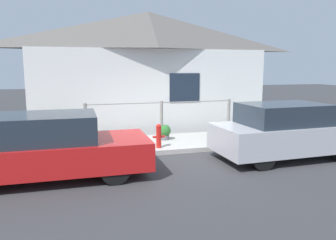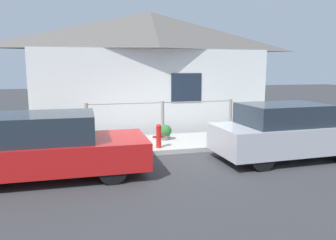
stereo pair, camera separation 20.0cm
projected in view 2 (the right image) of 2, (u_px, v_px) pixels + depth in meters
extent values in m
plane|color=#38383A|center=(179.00, 154.00, 8.92)|extent=(60.00, 60.00, 0.00)
cube|color=#B2AFA8|center=(170.00, 143.00, 9.90)|extent=(24.00, 2.08, 0.13)
cube|color=white|center=(157.00, 92.00, 11.29)|extent=(8.29, 0.12, 2.96)
cube|color=#1E2838|center=(186.00, 88.00, 11.46)|extent=(1.10, 0.04, 1.00)
pyramid|color=#605B56|center=(150.00, 31.00, 11.94)|extent=(8.69, 2.20, 1.36)
cylinder|color=gray|center=(87.00, 121.00, 10.05)|extent=(0.10, 0.10, 1.13)
cylinder|color=gray|center=(163.00, 118.00, 10.65)|extent=(0.10, 0.10, 1.13)
cylinder|color=gray|center=(230.00, 116.00, 11.25)|extent=(0.10, 0.10, 1.13)
cylinder|color=gray|center=(163.00, 103.00, 10.57)|extent=(4.80, 0.03, 0.03)
cube|color=red|center=(47.00, 154.00, 6.95)|extent=(4.25, 1.73, 0.59)
cube|color=#232D38|center=(37.00, 128.00, 6.81)|extent=(2.34, 1.52, 0.57)
cylinder|color=black|center=(108.00, 152.00, 8.00)|extent=(0.59, 0.20, 0.59)
cylinder|color=black|center=(113.00, 170.00, 6.60)|extent=(0.59, 0.20, 0.59)
cube|color=#B7B7BC|center=(287.00, 137.00, 8.39)|extent=(3.80, 1.76, 0.68)
cube|color=#232D38|center=(283.00, 114.00, 8.25)|extent=(2.10, 1.51, 0.53)
cylinder|color=black|center=(306.00, 139.00, 9.42)|extent=(0.61, 0.22, 0.60)
cylinder|color=black|center=(233.00, 144.00, 8.77)|extent=(0.61, 0.22, 0.60)
cylinder|color=black|center=(262.00, 158.00, 7.44)|extent=(0.61, 0.22, 0.60)
cylinder|color=red|center=(159.00, 138.00, 9.04)|extent=(0.14, 0.14, 0.56)
sphere|color=red|center=(159.00, 127.00, 8.99)|extent=(0.15, 0.15, 0.15)
cylinder|color=red|center=(155.00, 137.00, 9.01)|extent=(0.13, 0.06, 0.06)
cylinder|color=red|center=(162.00, 136.00, 9.06)|extent=(0.13, 0.06, 0.06)
cylinder|color=slate|center=(166.00, 137.00, 10.07)|extent=(0.27, 0.27, 0.14)
sphere|color=#2D6B2D|center=(166.00, 131.00, 10.04)|extent=(0.37, 0.37, 0.37)
cylinder|color=brown|center=(51.00, 139.00, 9.69)|extent=(0.24, 0.24, 0.21)
sphere|color=#235B28|center=(50.00, 128.00, 9.64)|extent=(0.59, 0.59, 0.59)
cylinder|color=#9E5638|center=(242.00, 134.00, 10.60)|extent=(0.25, 0.25, 0.15)
sphere|color=#235B28|center=(242.00, 126.00, 10.56)|extent=(0.49, 0.49, 0.49)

